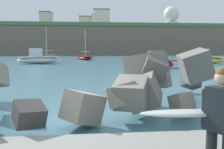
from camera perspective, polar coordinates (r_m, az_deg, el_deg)
The scene contains 14 objects.
ground_plane at distance 7.69m, azimuth -7.16°, elevation -10.91°, with size 400.00×400.00×0.00m, color #42707F.
breakwater_jetty at distance 8.52m, azimuth -9.87°, elevation -1.22°, with size 30.87×6.95×2.63m.
surfer_with_board at distance 3.62m, azimuth 22.56°, elevation -9.90°, with size 2.00×1.50×1.78m.
boat_near_left at distance 38.06m, azimuth -16.95°, elevation 3.62°, with size 6.49×3.08×2.44m.
boat_near_centre at distance 51.10m, azimuth -15.56°, elevation 4.01°, with size 5.14×3.64×6.49m.
boat_mid_left at distance 39.97m, azimuth 20.90°, elevation 3.58°, with size 5.13×6.23×2.35m.
boat_mid_centre at distance 29.83m, azimuth 10.89°, elevation 2.95°, with size 3.60×5.34×2.02m.
boat_mid_right at distance 49.32m, azimuth -6.50°, elevation 3.97°, with size 4.26×6.08×5.91m.
headland_bluff at distance 99.81m, azimuth -3.25°, elevation 8.08°, with size 110.76×32.10×11.28m.
radar_dome at distance 110.56m, azimuth 13.87°, elevation 13.18°, with size 6.65×6.65×9.25m.
station_building_west at distance 101.60m, azimuth -2.56°, elevation 13.12°, with size 6.57×8.31×6.65m.
station_building_central at distance 101.50m, azimuth -3.07°, elevation 12.65°, with size 5.99×4.49×4.99m.
station_building_east at distance 98.73m, azimuth -15.24°, elevation 12.59°, with size 4.31×7.85×4.84m.
station_building_annex at distance 105.88m, azimuth -5.81°, elevation 12.21°, with size 7.33×7.93×4.44m.
Camera 1 is at (0.24, -7.35, 2.25)m, focal length 38.69 mm.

